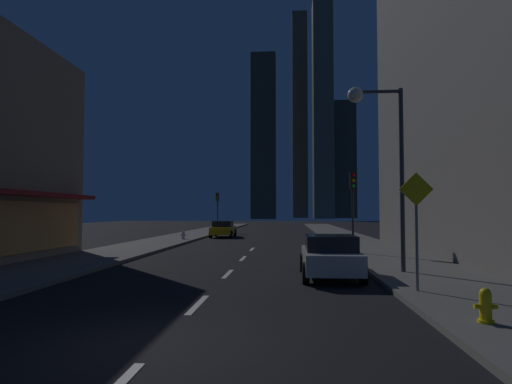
% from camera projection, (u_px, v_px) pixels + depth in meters
% --- Properties ---
extents(ground_plane, '(78.00, 136.00, 0.10)m').
position_uv_depth(ground_plane, '(264.00, 237.00, 39.17)').
color(ground_plane, black).
extents(sidewalk_right, '(4.00, 76.00, 0.15)m').
position_uv_depth(sidewalk_right, '(343.00, 236.00, 38.66)').
color(sidewalk_right, '#605E59').
rests_on(sidewalk_right, ground).
extents(sidewalk_left, '(4.00, 76.00, 0.15)m').
position_uv_depth(sidewalk_left, '(188.00, 236.00, 39.70)').
color(sidewalk_left, '#605E59').
rests_on(sidewalk_left, ground).
extents(lane_marking_center, '(0.16, 23.00, 0.01)m').
position_uv_depth(lane_marking_center, '(228.00, 274.00, 15.67)').
color(lane_marking_center, silver).
rests_on(lane_marking_center, ground).
extents(skyscraper_distant_tall, '(7.83, 6.46, 52.81)m').
position_uv_depth(skyscraper_distant_tall, '(264.00, 136.00, 139.11)').
color(skyscraper_distant_tall, '#39362B').
rests_on(skyscraper_distant_tall, ground).
extents(skyscraper_distant_mid, '(5.67, 6.92, 78.78)m').
position_uv_depth(skyscraper_distant_mid, '(300.00, 115.00, 166.87)').
color(skyscraper_distant_mid, '#494536').
rests_on(skyscraper_distant_mid, ground).
extents(skyscraper_distant_short, '(6.72, 8.88, 74.99)m').
position_uv_depth(skyscraper_distant_short, '(323.00, 109.00, 149.38)').
color(skyscraper_distant_short, '#5D5946').
rests_on(skyscraper_distant_short, ground).
extents(skyscraper_distant_slender, '(7.71, 7.65, 42.23)m').
position_uv_depth(skyscraper_distant_slender, '(345.00, 160.00, 157.83)').
color(skyscraper_distant_slender, '#3D3A2E').
rests_on(skyscraper_distant_slender, ground).
extents(car_parked_near, '(1.98, 4.24, 1.45)m').
position_uv_depth(car_parked_near, '(330.00, 256.00, 14.84)').
color(car_parked_near, silver).
rests_on(car_parked_near, ground).
extents(car_parked_far, '(1.98, 4.24, 1.45)m').
position_uv_depth(car_parked_far, '(223.00, 229.00, 38.53)').
color(car_parked_far, gold).
rests_on(car_parked_far, ground).
extents(fire_hydrant_yellow_near, '(0.42, 0.30, 0.65)m').
position_uv_depth(fire_hydrant_yellow_near, '(486.00, 306.00, 8.22)').
color(fire_hydrant_yellow_near, yellow).
rests_on(fire_hydrant_yellow_near, sidewalk_right).
extents(fire_hydrant_far_left, '(0.42, 0.30, 0.65)m').
position_uv_depth(fire_hydrant_far_left, '(183.00, 235.00, 33.45)').
color(fire_hydrant_far_left, '#B2B2B2').
rests_on(fire_hydrant_far_left, sidewalk_left).
extents(traffic_light_near_right, '(0.32, 0.48, 4.20)m').
position_uv_depth(traffic_light_near_right, '(353.00, 193.00, 22.36)').
color(traffic_light_near_right, '#2D2D2D').
rests_on(traffic_light_near_right, sidewalk_right).
extents(traffic_light_far_left, '(0.32, 0.48, 4.20)m').
position_uv_depth(traffic_light_far_left, '(217.00, 203.00, 47.14)').
color(traffic_light_far_left, '#2D2D2D').
rests_on(traffic_light_far_left, sidewalk_left).
extents(street_lamp_right, '(1.96, 0.56, 6.58)m').
position_uv_depth(street_lamp_right, '(378.00, 133.00, 15.52)').
color(street_lamp_right, '#38383D').
rests_on(street_lamp_right, sidewalk_right).
extents(pedestrian_crossing_sign, '(0.91, 0.08, 3.15)m').
position_uv_depth(pedestrian_crossing_sign, '(416.00, 220.00, 11.61)').
color(pedestrian_crossing_sign, slate).
rests_on(pedestrian_crossing_sign, sidewalk_right).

